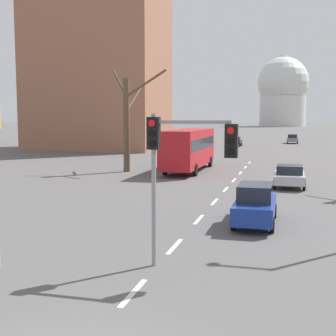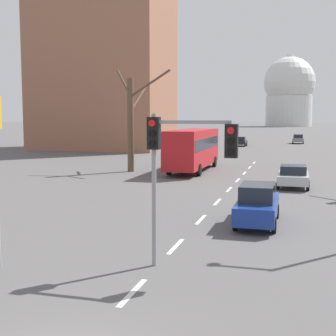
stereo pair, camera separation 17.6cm
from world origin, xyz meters
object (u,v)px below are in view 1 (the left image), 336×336
(sedan_near_right, at_px, (235,141))
(sedan_far_left, at_px, (289,176))
(traffic_signal_centre_tall, at_px, (181,151))
(sedan_near_left, at_px, (292,139))
(city_bus, at_px, (189,147))
(sedan_mid_centre, at_px, (255,204))

(sedan_near_right, height_order, sedan_far_left, sedan_near_right)
(traffic_signal_centre_tall, height_order, sedan_near_left, traffic_signal_centre_tall)
(sedan_near_left, bearing_deg, sedan_far_left, -90.48)
(sedan_near_left, xyz_separation_m, sedan_near_right, (-8.75, -10.03, -0.06))
(sedan_near_right, xyz_separation_m, city_bus, (0.08, -35.58, 1.29))
(traffic_signal_centre_tall, relative_size, sedan_far_left, 1.15)
(sedan_near_left, distance_m, sedan_far_left, 53.01)
(traffic_signal_centre_tall, relative_size, sedan_near_right, 1.21)
(sedan_far_left, height_order, city_bus, city_bus)
(sedan_near_left, height_order, city_bus, city_bus)
(sedan_near_right, distance_m, sedan_far_left, 43.77)
(city_bus, bearing_deg, sedan_far_left, -41.96)
(sedan_near_right, xyz_separation_m, sedan_far_left, (8.30, -42.98, -0.01))
(sedan_near_right, bearing_deg, sedan_near_left, 48.91)
(sedan_mid_centre, bearing_deg, sedan_near_right, 97.28)
(traffic_signal_centre_tall, distance_m, sedan_mid_centre, 7.20)
(sedan_near_left, xyz_separation_m, city_bus, (-8.67, -45.62, 1.23))
(sedan_near_right, bearing_deg, traffic_signal_centre_tall, -85.13)
(sedan_far_left, bearing_deg, sedan_mid_centre, -97.05)
(sedan_near_left, bearing_deg, traffic_signal_centre_tall, -92.90)
(sedan_mid_centre, height_order, sedan_far_left, sedan_mid_centre)
(sedan_near_right, bearing_deg, city_bus, -89.88)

